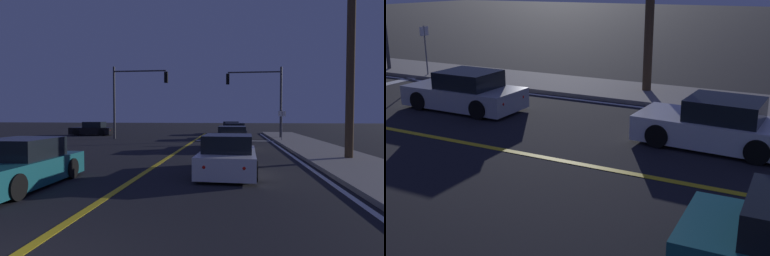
# 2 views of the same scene
# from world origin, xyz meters

# --- Properties ---
(sidewalk_right) EXTENTS (3.20, 42.78, 0.15)m
(sidewalk_right) POSITION_xyz_m (7.75, 11.88, 0.07)
(sidewalk_right) COLOR gray
(sidewalk_right) RESTS_ON ground
(lane_line_center) EXTENTS (0.20, 40.40, 0.01)m
(lane_line_center) POSITION_xyz_m (0.00, 11.88, 0.01)
(lane_line_center) COLOR gold
(lane_line_center) RESTS_ON ground
(lane_line_edge_right) EXTENTS (0.16, 40.40, 0.01)m
(lane_line_edge_right) POSITION_xyz_m (5.90, 11.88, 0.01)
(lane_line_edge_right) COLOR white
(lane_line_edge_right) RESTS_ON ground
(car_distant_tail_silver) EXTENTS (1.97, 4.20, 1.34)m
(car_distant_tail_silver) POSITION_xyz_m (2.97, 16.49, 0.58)
(car_distant_tail_silver) COLOR #B2B5BA
(car_distant_tail_silver) RESTS_ON ground
(car_parked_curb_white) EXTENTS (2.06, 4.23, 1.34)m
(car_parked_curb_white) POSITION_xyz_m (2.87, 7.90, 0.58)
(car_parked_curb_white) COLOR silver
(car_parked_curb_white) RESTS_ON ground
(street_sign_corner) EXTENTS (0.56, 0.08, 2.35)m
(street_sign_corner) POSITION_xyz_m (6.65, 21.77, 1.59)
(street_sign_corner) COLOR slate
(street_sign_corner) RESTS_ON ground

